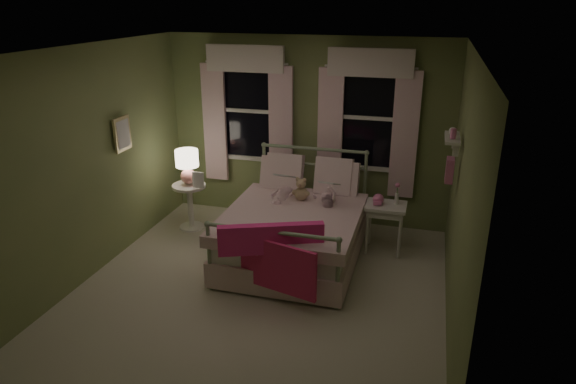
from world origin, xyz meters
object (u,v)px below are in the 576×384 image
(child_left, at_px, (283,170))
(child_right, at_px, (326,180))
(teddy_bear, at_px, (301,191))
(table_lamp, at_px, (187,163))
(nightstand_left, at_px, (190,200))
(nightstand_right, at_px, (386,212))
(bed, at_px, (296,229))

(child_left, bearing_deg, child_right, 178.85)
(teddy_bear, distance_m, table_lamp, 1.66)
(nightstand_left, xyz_separation_m, table_lamp, (-0.00, 0.00, 0.54))
(child_left, distance_m, table_lamp, 1.36)
(teddy_bear, xyz_separation_m, nightstand_right, (1.04, 0.18, -0.24))
(teddy_bear, relative_size, nightstand_right, 0.48)
(child_right, distance_m, table_lamp, 1.92)
(child_left, relative_size, nightstand_left, 1.28)
(teddy_bear, bearing_deg, table_lamp, 173.92)
(child_left, relative_size, table_lamp, 1.74)
(bed, distance_m, table_lamp, 1.79)
(child_left, xyz_separation_m, nightstand_left, (-1.36, 0.02, -0.57))
(child_left, bearing_deg, teddy_bear, 149.35)
(teddy_bear, height_order, table_lamp, table_lamp)
(nightstand_right, bearing_deg, child_left, -178.96)
(child_left, xyz_separation_m, nightstand_right, (1.32, 0.02, -0.44))
(bed, height_order, table_lamp, bed)
(child_left, relative_size, teddy_bear, 2.72)
(nightstand_right, bearing_deg, child_right, -178.20)
(nightstand_left, bearing_deg, table_lamp, 180.00)
(nightstand_left, relative_size, table_lamp, 1.36)
(nightstand_right, bearing_deg, nightstand_left, -179.83)
(bed, relative_size, child_left, 2.45)
(table_lamp, distance_m, nightstand_right, 2.71)
(bed, bearing_deg, child_left, 123.60)
(teddy_bear, relative_size, table_lamp, 0.64)
(bed, bearing_deg, teddy_bear, 90.00)
(bed, relative_size, nightstand_right, 3.18)
(child_right, relative_size, teddy_bear, 2.23)
(table_lamp, height_order, nightstand_right, table_lamp)
(nightstand_left, bearing_deg, nightstand_right, 0.17)
(child_left, relative_size, child_right, 1.22)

